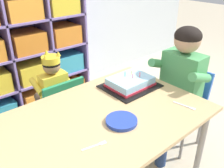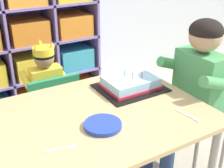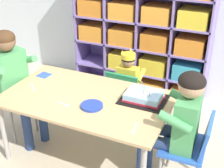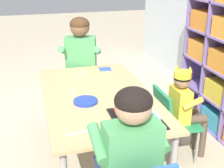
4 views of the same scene
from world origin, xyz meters
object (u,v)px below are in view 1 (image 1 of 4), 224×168
child_with_crown (52,87)px  classroom_chair_guest_side (182,99)px  paper_plate_stack (121,121)px  fork_by_napkin (186,106)px  guest_at_table_side (178,80)px  fork_scattered_mid_table (96,145)px  activity_table (93,128)px  classroom_chair_blue (60,107)px  birthday_cake_on_tray (130,83)px

child_with_crown → classroom_chair_guest_side: child_with_crown is taller
paper_plate_stack → fork_by_napkin: size_ratio=1.23×
guest_at_table_side → fork_scattered_mid_table: guest_at_table_side is taller
classroom_chair_guest_side → fork_by_napkin: bearing=-58.0°
activity_table → fork_by_napkin: (0.53, -0.26, 0.06)m
paper_plate_stack → fork_scattered_mid_table: size_ratio=1.35×
classroom_chair_blue → fork_by_napkin: 0.98m
activity_table → guest_at_table_side: size_ratio=1.39×
guest_at_table_side → paper_plate_stack: guest_at_table_side is taller
birthday_cake_on_tray → paper_plate_stack: birthday_cake_on_tray is taller
child_with_crown → birthday_cake_on_tray: (0.34, -0.55, 0.14)m
fork_scattered_mid_table → activity_table: bearing=-109.5°
paper_plate_stack → fork_by_napkin: bearing=-18.5°
activity_table → fork_scattered_mid_table: size_ratio=10.64×
child_with_crown → guest_at_table_side: guest_at_table_side is taller
birthday_cake_on_tray → activity_table: bearing=-161.0°
activity_table → guest_at_table_side: (0.79, -0.01, 0.06)m
fork_by_napkin → paper_plate_stack: bearing=61.2°
activity_table → classroom_chair_blue: 0.63m
child_with_crown → birthday_cake_on_tray: child_with_crown is taller
activity_table → guest_at_table_side: guest_at_table_side is taller
child_with_crown → classroom_chair_guest_side: (0.79, -0.71, -0.10)m
guest_at_table_side → activity_table: bearing=-92.6°
fork_scattered_mid_table → paper_plate_stack: bearing=-152.7°
birthday_cake_on_tray → child_with_crown: bearing=121.9°
classroom_chair_blue → child_with_crown: size_ratio=0.77×
guest_at_table_side → classroom_chair_guest_side: bearing=90.0°
fork_by_napkin → activity_table: bearing=53.7°
guest_at_table_side → classroom_chair_blue: bearing=-133.7°
classroom_chair_guest_side → paper_plate_stack: bearing=-83.8°
birthday_cake_on_tray → fork_by_napkin: (0.07, -0.41, -0.03)m
classroom_chair_guest_side → birthday_cake_on_tray: 0.53m
paper_plate_stack → fork_by_napkin: (0.41, -0.14, -0.01)m
guest_at_table_side → birthday_cake_on_tray: bearing=-118.4°
paper_plate_stack → fork_scattered_mid_table: paper_plate_stack is taller
child_with_crown → fork_by_napkin: 1.05m
activity_table → fork_by_napkin: size_ratio=9.66×
activity_table → paper_plate_stack: bearing=-46.3°
classroom_chair_blue → paper_plate_stack: size_ratio=3.52×
child_with_crown → guest_at_table_side: 0.99m
child_with_crown → paper_plate_stack: size_ratio=4.58×
birthday_cake_on_tray → classroom_chair_guest_side: bearing=-20.1°
classroom_chair_blue → classroom_chair_guest_side: classroom_chair_guest_side is taller
guest_at_table_side → fork_by_napkin: (-0.26, -0.25, -0.01)m
fork_by_napkin → fork_scattered_mid_table: same height
activity_table → fork_scattered_mid_table: (-0.11, -0.18, 0.06)m
fork_by_napkin → fork_scattered_mid_table: size_ratio=1.10×
child_with_crown → classroom_chair_blue: bearing=90.1°
birthday_cake_on_tray → fork_by_napkin: bearing=-79.8°
child_with_crown → birthday_cake_on_tray: size_ratio=2.20×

